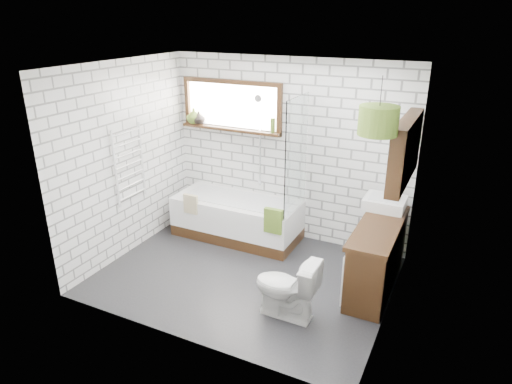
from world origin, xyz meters
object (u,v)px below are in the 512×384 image
at_px(pendant, 378,121).
at_px(vanity, 377,257).
at_px(toilet, 286,287).
at_px(basin, 385,203).
at_px(bathtub, 237,218).

bearing_deg(pendant, vanity, 87.48).
distance_m(toilet, pendant, 1.93).
xyz_separation_m(vanity, pendant, (-0.03, -0.59, 1.70)).
bearing_deg(basin, vanity, -83.16).
height_order(bathtub, basin, basin).
bearing_deg(toilet, basin, 156.04).
bearing_deg(basin, pendant, -88.20).
xyz_separation_m(basin, toilet, (-0.67, -1.47, -0.52)).
height_order(basin, toilet, basin).
distance_m(basin, pendant, 1.64).
bearing_deg(bathtub, pendant, -26.74).
xyz_separation_m(bathtub, toilet, (1.34, -1.41, 0.06)).
relative_size(vanity, pendant, 3.81).
bearing_deg(vanity, toilet, -126.96).
distance_m(bathtub, vanity, 2.12).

